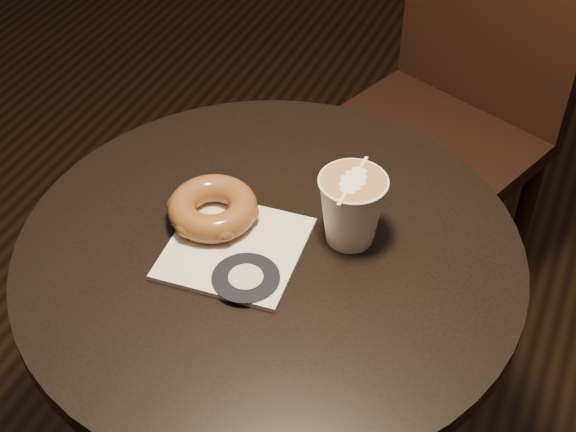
{
  "coord_description": "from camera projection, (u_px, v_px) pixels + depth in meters",
  "views": [
    {
      "loc": [
        0.34,
        -0.71,
        1.52
      ],
      "look_at": [
        0.01,
        0.03,
        0.79
      ],
      "focal_mm": 50.0,
      "sensor_mm": 36.0,
      "label": 1
    }
  ],
  "objects": [
    {
      "name": "cafe_table",
      "position": [
        271.0,
        337.0,
        1.23
      ],
      "size": [
        0.7,
        0.7,
        0.75
      ],
      "color": "black",
      "rests_on": "ground"
    },
    {
      "name": "chair",
      "position": [
        459.0,
        81.0,
        1.68
      ],
      "size": [
        0.54,
        0.54,
        1.06
      ],
      "rotation": [
        0.0,
        0.0,
        -0.36
      ],
      "color": "black",
      "rests_on": "ground"
    },
    {
      "name": "pastry_bag",
      "position": [
        235.0,
        248.0,
        1.09
      ],
      "size": [
        0.19,
        0.19,
        0.01
      ],
      "primitive_type": "cube",
      "rotation": [
        0.0,
        0.0,
        0.09
      ],
      "color": "silver",
      "rests_on": "cafe_table"
    },
    {
      "name": "doughnut",
      "position": [
        213.0,
        208.0,
        1.11
      ],
      "size": [
        0.13,
        0.13,
        0.04
      ],
      "primitive_type": "torus",
      "color": "brown",
      "rests_on": "pastry_bag"
    },
    {
      "name": "latte_cup",
      "position": [
        351.0,
        210.0,
        1.08
      ],
      "size": [
        0.09,
        0.09,
        0.1
      ],
      "primitive_type": null,
      "color": "silver",
      "rests_on": "cafe_table"
    }
  ]
}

